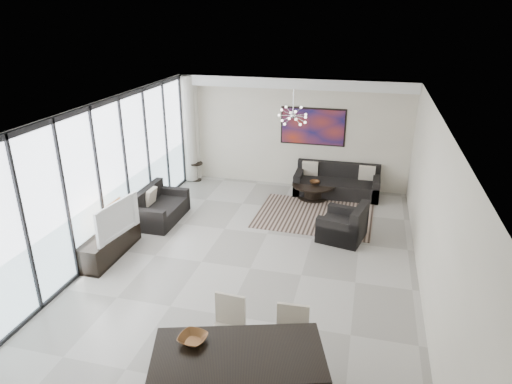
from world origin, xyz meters
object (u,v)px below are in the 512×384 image
(sofa_main, at_px, (337,185))
(dining_table, at_px, (238,359))
(tv_console, at_px, (110,244))
(television, at_px, (113,218))
(coffee_table, at_px, (313,190))

(sofa_main, bearing_deg, dining_table, -94.39)
(sofa_main, bearing_deg, tv_console, -133.16)
(tv_console, relative_size, dining_table, 0.74)
(television, xyz_separation_m, dining_table, (3.28, -2.87, -0.10))
(tv_console, relative_size, television, 1.38)
(coffee_table, distance_m, sofa_main, 0.67)
(sofa_main, relative_size, tv_console, 1.32)
(coffee_table, height_order, sofa_main, sofa_main)
(sofa_main, height_order, television, television)
(sofa_main, distance_m, tv_console, 5.84)
(coffee_table, height_order, tv_console, tv_console)
(sofa_main, height_order, dining_table, dining_table)
(sofa_main, bearing_deg, television, -131.71)
(television, distance_m, dining_table, 4.36)
(television, height_order, dining_table, television)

